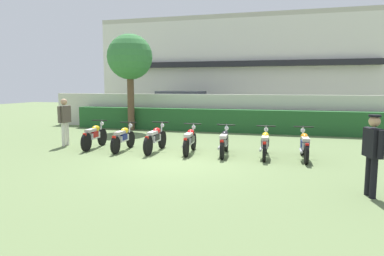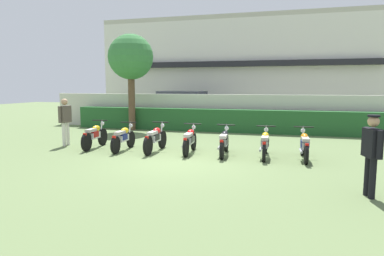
# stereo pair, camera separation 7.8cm
# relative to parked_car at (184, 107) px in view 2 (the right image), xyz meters

# --- Properties ---
(ground) EXTENTS (60.00, 60.00, 0.00)m
(ground) POSITION_rel_parked_car_xyz_m (3.05, -10.69, -0.94)
(ground) COLOR #607547
(building) EXTENTS (20.11, 6.50, 6.91)m
(building) POSITION_rel_parked_car_xyz_m (3.05, 5.96, 2.52)
(building) COLOR silver
(building) RESTS_ON ground
(compound_wall) EXTENTS (19.10, 0.30, 1.79)m
(compound_wall) POSITION_rel_parked_car_xyz_m (3.05, -2.98, -0.04)
(compound_wall) COLOR beige
(compound_wall) RESTS_ON ground
(hedge_row) EXTENTS (15.28, 0.70, 1.09)m
(hedge_row) POSITION_rel_parked_car_xyz_m (3.05, -3.68, -0.39)
(hedge_row) COLOR #235628
(hedge_row) RESTS_ON ground
(parked_car) EXTENTS (4.68, 2.48, 1.89)m
(parked_car) POSITION_rel_parked_car_xyz_m (0.00, 0.00, 0.00)
(parked_car) COLOR navy
(parked_car) RESTS_ON ground
(tree_near_inspector) EXTENTS (2.23, 2.23, 4.75)m
(tree_near_inspector) POSITION_rel_parked_car_xyz_m (-1.45, -4.27, 2.64)
(tree_near_inspector) COLOR brown
(tree_near_inspector) RESTS_ON ground
(motorcycle_in_row_0) EXTENTS (0.60, 1.87, 0.98)m
(motorcycle_in_row_0) POSITION_rel_parked_car_xyz_m (-0.49, -9.33, -0.48)
(motorcycle_in_row_0) COLOR black
(motorcycle_in_row_0) RESTS_ON ground
(motorcycle_in_row_1) EXTENTS (0.60, 1.84, 0.95)m
(motorcycle_in_row_1) POSITION_rel_parked_car_xyz_m (0.70, -9.46, -0.49)
(motorcycle_in_row_1) COLOR black
(motorcycle_in_row_1) RESTS_ON ground
(motorcycle_in_row_2) EXTENTS (0.60, 1.97, 0.98)m
(motorcycle_in_row_2) POSITION_rel_parked_car_xyz_m (1.85, -9.37, -0.48)
(motorcycle_in_row_2) COLOR black
(motorcycle_in_row_2) RESTS_ON ground
(motorcycle_in_row_3) EXTENTS (0.60, 1.81, 0.95)m
(motorcycle_in_row_3) POSITION_rel_parked_car_xyz_m (3.05, -9.31, -0.49)
(motorcycle_in_row_3) COLOR black
(motorcycle_in_row_3) RESTS_ON ground
(motorcycle_in_row_4) EXTENTS (0.60, 1.87, 0.95)m
(motorcycle_in_row_4) POSITION_rel_parked_car_xyz_m (4.20, -9.33, -0.49)
(motorcycle_in_row_4) COLOR black
(motorcycle_in_row_4) RESTS_ON ground
(motorcycle_in_row_5) EXTENTS (0.60, 1.90, 0.95)m
(motorcycle_in_row_5) POSITION_rel_parked_car_xyz_m (5.48, -9.31, -0.50)
(motorcycle_in_row_5) COLOR black
(motorcycle_in_row_5) RESTS_ON ground
(motorcycle_in_row_6) EXTENTS (0.60, 1.94, 0.96)m
(motorcycle_in_row_6) POSITION_rel_parked_car_xyz_m (6.65, -9.32, -0.49)
(motorcycle_in_row_6) COLOR black
(motorcycle_in_row_6) RESTS_ON ground
(inspector_person) EXTENTS (0.24, 0.70, 1.75)m
(inspector_person) POSITION_rel_parked_car_xyz_m (-1.83, -9.13, 0.11)
(inspector_person) COLOR silver
(inspector_person) RESTS_ON ground
(officer_0) EXTENTS (0.32, 0.65, 1.66)m
(officer_0) POSITION_rel_parked_car_xyz_m (7.78, -12.67, 0.05)
(officer_0) COLOR black
(officer_0) RESTS_ON ground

